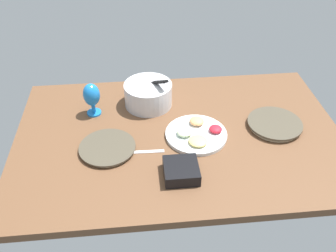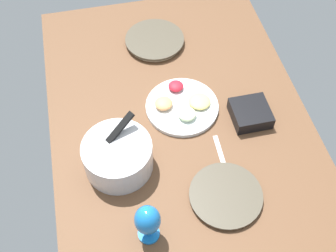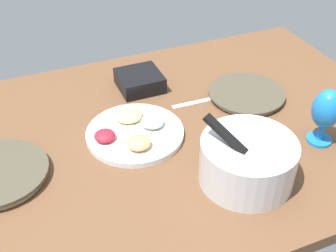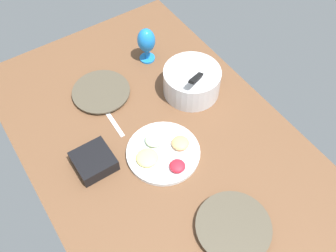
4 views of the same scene
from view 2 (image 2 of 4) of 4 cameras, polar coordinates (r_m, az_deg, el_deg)
ground_plane at (r=174.31cm, az=1.77°, el=-0.15°), size 160.00×104.00×4.00cm
dinner_plate_left at (r=156.24cm, az=7.67°, el=-9.13°), size 26.32×26.32×2.06cm
dinner_plate_right at (r=202.93cm, az=-1.78°, el=11.26°), size 27.21×27.21×2.73cm
mixing_bowl at (r=157.42cm, az=-6.68°, el=-3.90°), size 25.49×25.49×18.98cm
fruit_platter at (r=176.58cm, az=1.90°, el=2.73°), size 29.95×29.95×4.82cm
hurricane_glass_blue at (r=140.18cm, az=-2.72°, el=-12.48°), size 8.59×8.59×17.95cm
square_bowl_black at (r=175.20cm, az=10.88°, el=1.73°), size 14.85×14.85×5.71cm
fork_by_left_plate at (r=165.39cm, az=7.03°, el=-3.81°), size 18.04×2.32×0.60cm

